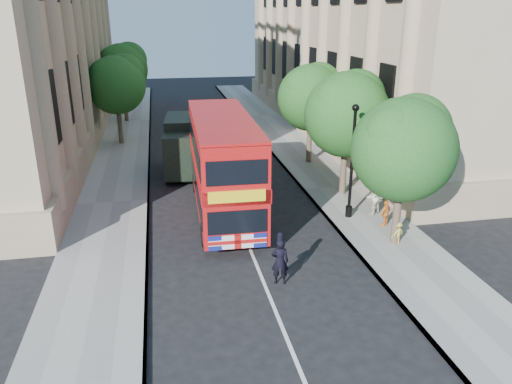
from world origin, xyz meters
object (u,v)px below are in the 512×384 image
lamp_post (352,167)px  box_van (186,147)px  double_decker_bus (223,163)px  woman_pedestrian (373,197)px  police_constable (280,261)px

lamp_post → box_van: 10.94m
double_decker_bus → woman_pedestrian: double_decker_bus is taller
lamp_post → box_van: (-6.81, 8.50, -0.95)m
woman_pedestrian → police_constable: bearing=16.4°
lamp_post → police_constable: bearing=-131.7°
lamp_post → double_decker_bus: 5.80m
lamp_post → woman_pedestrian: bearing=5.8°
lamp_post → woman_pedestrian: lamp_post is taller
double_decker_bus → police_constable: double_decker_bus is taller
box_van → police_constable: (2.35, -13.50, -0.72)m
police_constable → double_decker_bus: bearing=-70.9°
police_constable → woman_pedestrian: (5.65, 5.12, 0.10)m
box_van → woman_pedestrian: bearing=-40.9°
police_constable → woman_pedestrian: 7.62m
lamp_post → woman_pedestrian: 1.97m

